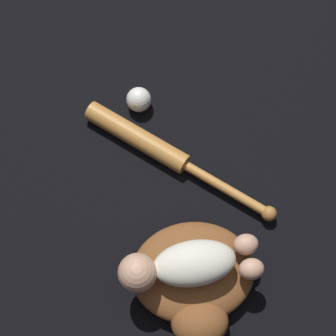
{
  "coord_description": "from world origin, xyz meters",
  "views": [
    {
      "loc": [
        -0.07,
        0.31,
        1.39
      ],
      "look_at": [
        0.08,
        -0.24,
        0.07
      ],
      "focal_mm": 60.0,
      "sensor_mm": 36.0,
      "label": 1
    }
  ],
  "objects_px": {
    "baseball_bat": "(155,148)",
    "baby_figure": "(185,266)",
    "baseball": "(139,100)",
    "baseball_glove": "(194,280)"
  },
  "relations": [
    {
      "from": "baseball_glove",
      "to": "baby_figure",
      "type": "bearing_deg",
      "value": -19.51
    },
    {
      "from": "baseball_glove",
      "to": "baseball",
      "type": "distance_m",
      "value": 0.52
    },
    {
      "from": "baseball_glove",
      "to": "baseball_bat",
      "type": "distance_m",
      "value": 0.37
    },
    {
      "from": "baby_figure",
      "to": "baseball_bat",
      "type": "height_order",
      "value": "baby_figure"
    },
    {
      "from": "baby_figure",
      "to": "baseball",
      "type": "height_order",
      "value": "baby_figure"
    },
    {
      "from": "baseball_glove",
      "to": "baseball",
      "type": "bearing_deg",
      "value": -58.76
    },
    {
      "from": "baby_figure",
      "to": "baseball",
      "type": "relative_size",
      "value": 4.76
    },
    {
      "from": "baby_figure",
      "to": "baseball_bat",
      "type": "xyz_separation_m",
      "value": [
        0.16,
        -0.31,
        -0.1
      ]
    },
    {
      "from": "baseball_glove",
      "to": "baseball_bat",
      "type": "relative_size",
      "value": 0.66
    },
    {
      "from": "baseball_bat",
      "to": "baby_figure",
      "type": "bearing_deg",
      "value": 117.37
    }
  ]
}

